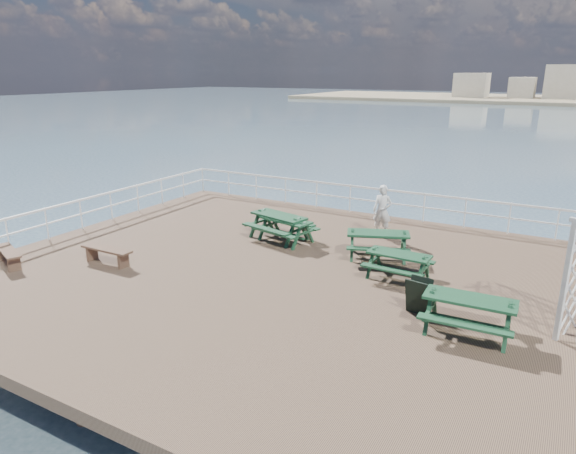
# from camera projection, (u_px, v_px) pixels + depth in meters

# --- Properties ---
(ground) EXTENTS (18.00, 14.00, 0.30)m
(ground) POSITION_uv_depth(u_px,v_px,m) (302.00, 281.00, 14.16)
(ground) COLOR brown
(ground) RESTS_ON ground
(railing) EXTENTS (17.77, 13.76, 1.10)m
(railing) POSITION_uv_depth(u_px,v_px,m) (339.00, 222.00, 16.04)
(railing) COLOR silver
(railing) RESTS_ON ground
(picnic_table_a) EXTENTS (2.24, 1.96, 0.94)m
(picnic_table_a) POSITION_uv_depth(u_px,v_px,m) (279.00, 221.00, 17.05)
(picnic_table_a) COLOR #13361E
(picnic_table_a) RESTS_ON ground
(picnic_table_b) EXTENTS (1.71, 1.40, 0.81)m
(picnic_table_b) POSITION_uv_depth(u_px,v_px,m) (399.00, 260.00, 13.80)
(picnic_table_b) COLOR #13361E
(picnic_table_b) RESTS_ON ground
(picnic_table_c) EXTENTS (2.24, 2.04, 0.89)m
(picnic_table_c) POSITION_uv_depth(u_px,v_px,m) (378.00, 239.00, 15.35)
(picnic_table_c) COLOR #13361E
(picnic_table_c) RESTS_ON ground
(picnic_table_d) EXTENTS (2.05, 1.79, 0.87)m
(picnic_table_d) POSITION_uv_depth(u_px,v_px,m) (286.00, 225.00, 16.79)
(picnic_table_d) COLOR #13361E
(picnic_table_d) RESTS_ON ground
(picnic_table_e) EXTENTS (1.94, 1.60, 0.92)m
(picnic_table_e) POSITION_uv_depth(u_px,v_px,m) (469.00, 307.00, 10.89)
(picnic_table_e) COLOR #13361E
(picnic_table_e) RESTS_ON ground
(flat_bench_near) EXTENTS (1.70, 0.42, 0.49)m
(flat_bench_near) POSITION_uv_depth(u_px,v_px,m) (107.00, 252.00, 14.87)
(flat_bench_near) COLOR brown
(flat_bench_near) RESTS_ON ground
(flat_bench_far) EXTENTS (1.60, 0.93, 0.45)m
(flat_bench_far) POSITION_uv_depth(u_px,v_px,m) (9.00, 254.00, 14.81)
(flat_bench_far) COLOR brown
(flat_bench_far) RESTS_ON ground
(sandwich_board) EXTENTS (0.59, 0.47, 0.88)m
(sandwich_board) POSITION_uv_depth(u_px,v_px,m) (418.00, 297.00, 11.79)
(sandwich_board) COLOR black
(sandwich_board) RESTS_ON ground
(person) EXTENTS (0.66, 0.45, 1.76)m
(person) POSITION_uv_depth(u_px,v_px,m) (382.00, 211.00, 17.26)
(person) COLOR silver
(person) RESTS_ON ground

